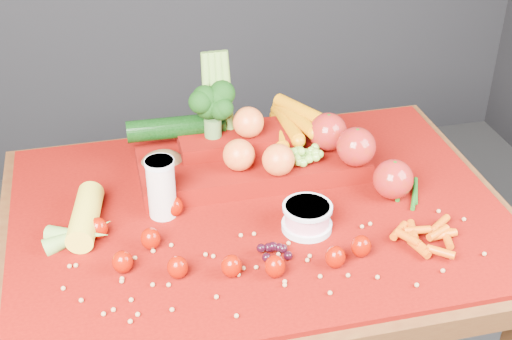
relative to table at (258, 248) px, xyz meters
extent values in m
cube|color=#3B1B0D|center=(0.00, 0.00, 0.07)|extent=(1.10, 0.80, 0.05)
cube|color=#3B1B0D|center=(-0.48, 0.33, -0.31)|extent=(0.06, 0.06, 0.70)
cube|color=#3B1B0D|center=(0.48, 0.33, -0.31)|extent=(0.06, 0.06, 0.70)
cube|color=#6A0903|center=(0.00, 0.00, 0.10)|extent=(1.05, 0.75, 0.01)
cylinder|color=beige|center=(-0.20, 0.03, 0.17)|extent=(0.06, 0.06, 0.14)
cylinder|color=silver|center=(-0.20, 0.03, 0.24)|extent=(0.06, 0.06, 0.01)
cylinder|color=silver|center=(0.08, -0.09, 0.11)|extent=(0.11, 0.11, 0.01)
cylinder|color=pink|center=(0.08, -0.09, 0.14)|extent=(0.09, 0.09, 0.04)
cylinder|color=silver|center=(0.08, -0.09, 0.16)|extent=(0.10, 0.10, 0.01)
ellipsoid|color=#800800|center=(-0.24, -0.08, 0.13)|extent=(0.04, 0.04, 0.05)
cone|color=#19480C|center=(-0.24, -0.08, 0.15)|extent=(0.03, 0.03, 0.01)
ellipsoid|color=#800800|center=(-0.30, -0.14, 0.13)|extent=(0.04, 0.04, 0.05)
cone|color=#19480C|center=(-0.30, -0.14, 0.15)|extent=(0.03, 0.03, 0.01)
ellipsoid|color=#800800|center=(-0.20, -0.18, 0.13)|extent=(0.04, 0.04, 0.05)
cone|color=#19480C|center=(-0.20, -0.18, 0.15)|extent=(0.03, 0.03, 0.01)
ellipsoid|color=#800800|center=(-0.10, -0.20, 0.13)|extent=(0.04, 0.04, 0.05)
cone|color=#19480C|center=(-0.10, -0.20, 0.15)|extent=(0.03, 0.03, 0.01)
ellipsoid|color=#800800|center=(-0.02, -0.22, 0.13)|extent=(0.04, 0.04, 0.05)
cone|color=#19480C|center=(-0.02, -0.22, 0.15)|extent=(0.03, 0.03, 0.01)
ellipsoid|color=#800800|center=(0.10, -0.22, 0.13)|extent=(0.04, 0.04, 0.05)
cone|color=#19480C|center=(0.10, -0.22, 0.15)|extent=(0.03, 0.03, 0.01)
ellipsoid|color=#800800|center=(-0.18, 0.02, 0.13)|extent=(0.04, 0.04, 0.05)
cone|color=#19480C|center=(-0.18, 0.02, 0.15)|extent=(0.03, 0.03, 0.01)
ellipsoid|color=#800800|center=(-0.34, -0.02, 0.13)|extent=(0.04, 0.04, 0.05)
cone|color=#19480C|center=(-0.34, -0.02, 0.15)|extent=(0.03, 0.03, 0.01)
ellipsoid|color=#800800|center=(0.16, -0.20, 0.13)|extent=(0.04, 0.04, 0.05)
cone|color=#19480C|center=(0.16, -0.20, 0.15)|extent=(0.03, 0.03, 0.01)
cylinder|color=yellow|center=(-0.36, 0.02, 0.13)|extent=(0.09, 0.19, 0.06)
ellipsoid|color=#513F21|center=(-0.18, 0.17, 0.14)|extent=(0.10, 0.07, 0.07)
cube|color=#6A0903|center=(0.02, 0.15, 0.13)|extent=(0.52, 0.22, 0.04)
cube|color=#6A0903|center=(0.00, 0.20, 0.17)|extent=(0.28, 0.12, 0.03)
sphere|color=maroon|center=(0.24, 0.06, 0.20)|extent=(0.09, 0.09, 0.09)
sphere|color=maroon|center=(0.30, -0.02, 0.15)|extent=(0.09, 0.09, 0.09)
sphere|color=maroon|center=(0.20, 0.14, 0.20)|extent=(0.09, 0.09, 0.09)
sphere|color=red|center=(-0.02, 0.10, 0.19)|extent=(0.07, 0.07, 0.07)
sphere|color=red|center=(0.06, 0.06, 0.19)|extent=(0.07, 0.07, 0.07)
sphere|color=red|center=(0.02, 0.18, 0.22)|extent=(0.07, 0.07, 0.07)
cylinder|color=#D17600|center=(0.11, 0.22, 0.17)|extent=(0.06, 0.17, 0.04)
cylinder|color=#D17600|center=(0.13, 0.22, 0.18)|extent=(0.04, 0.17, 0.04)
cylinder|color=#D17600|center=(0.15, 0.22, 0.20)|extent=(0.07, 0.17, 0.04)
cylinder|color=#D17600|center=(0.16, 0.22, 0.21)|extent=(0.11, 0.17, 0.04)
cylinder|color=#3F662D|center=(-0.06, 0.20, 0.21)|extent=(0.04, 0.04, 0.04)
cylinder|color=olive|center=(-0.06, 0.24, 0.26)|extent=(0.03, 0.06, 0.22)
cylinder|color=olive|center=(-0.05, 0.24, 0.26)|extent=(0.02, 0.06, 0.22)
cylinder|color=olive|center=(-0.03, 0.24, 0.26)|extent=(0.02, 0.06, 0.22)
cylinder|color=olive|center=(-0.02, 0.24, 0.26)|extent=(0.03, 0.06, 0.22)
cylinder|color=black|center=(-0.14, 0.24, 0.20)|extent=(0.23, 0.06, 0.05)
camera|label=1|loc=(-0.30, -1.22, 1.01)|focal=50.00mm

